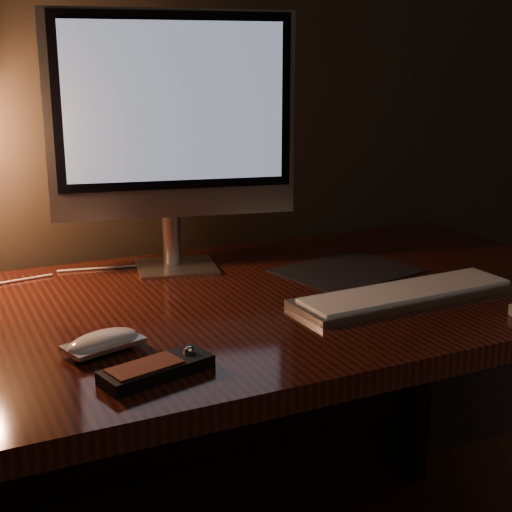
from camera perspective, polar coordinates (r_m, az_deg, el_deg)
name	(u,v)px	position (r m, az deg, el deg)	size (l,w,h in m)	color
desk	(199,354)	(1.41, -4.59, -7.84)	(1.60, 0.75, 0.75)	#39130D
monitor	(173,121)	(1.46, -6.65, 10.69)	(0.50, 0.18, 0.52)	silver
keyboard	(407,293)	(1.36, 11.98, -2.94)	(0.45, 0.13, 0.02)	silver
mousepad	(346,271)	(1.51, 7.21, -1.18)	(0.26, 0.21, 0.00)	black
mouse	(104,345)	(1.11, -12.09, -6.96)	(0.12, 0.06, 0.02)	white
media_remote	(157,369)	(1.01, -7.94, -8.93)	(0.17, 0.10, 0.03)	black
cable	(55,278)	(1.50, -15.79, -1.68)	(0.00, 0.00, 0.55)	white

